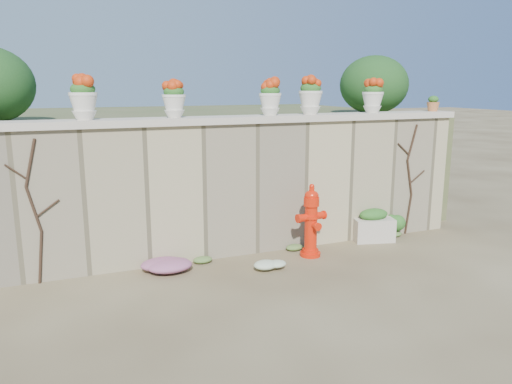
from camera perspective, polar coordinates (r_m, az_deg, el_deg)
name	(u,v)px	position (r m, az deg, el deg)	size (l,w,h in m)	color
ground	(276,297)	(6.26, 2.32, -11.93)	(80.00, 80.00, 0.00)	#4E3F27
stone_wall	(228,190)	(7.55, -3.27, 0.27)	(8.00, 0.40, 2.00)	tan
wall_cap	(227,120)	(7.41, -3.37, 8.24)	(8.10, 0.52, 0.10)	beige
raised_fill	(178,160)	(10.59, -8.92, 3.58)	(9.00, 6.00, 2.00)	#384C23
back_shrub_right	(374,85)	(10.03, 13.34, 11.83)	(1.30, 1.30, 1.10)	#143814
vine_left	(35,210)	(6.96, -23.95, -1.90)	(0.60, 0.04, 1.91)	black
vine_right	(410,178)	(8.94, 17.19, 1.54)	(0.60, 0.04, 1.91)	black
fire_hydrant	(311,220)	(7.55, 6.32, -3.25)	(0.48, 0.34, 1.11)	red
planter_box	(373,226)	(8.55, 13.23, -3.78)	(0.73, 0.53, 0.55)	beige
green_shrub	(393,221)	(8.87, 15.43, -3.17)	(0.58, 0.52, 0.55)	#1E5119
magenta_clump	(170,264)	(7.11, -9.78, -8.07)	(0.89, 0.59, 0.24)	#CC28A8
white_flowers	(270,263)	(7.10, 1.65, -8.11)	(0.52, 0.42, 0.19)	white
urn_pot_1	(83,98)	(7.01, -19.13, 10.12)	(0.37, 0.37, 0.58)	silver
urn_pot_2	(174,99)	(7.18, -9.35, 10.42)	(0.33, 0.33, 0.52)	silver
urn_pot_3	(270,98)	(7.65, 1.63, 10.73)	(0.34, 0.34, 0.53)	silver
urn_pot_4	(311,96)	(7.95, 6.25, 10.90)	(0.37, 0.37, 0.58)	silver
urn_pot_5	(373,96)	(8.56, 13.20, 10.62)	(0.35, 0.35, 0.55)	silver
terracotta_pot	(433,104)	(9.34, 19.58, 9.42)	(0.22, 0.22, 0.26)	#B86938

